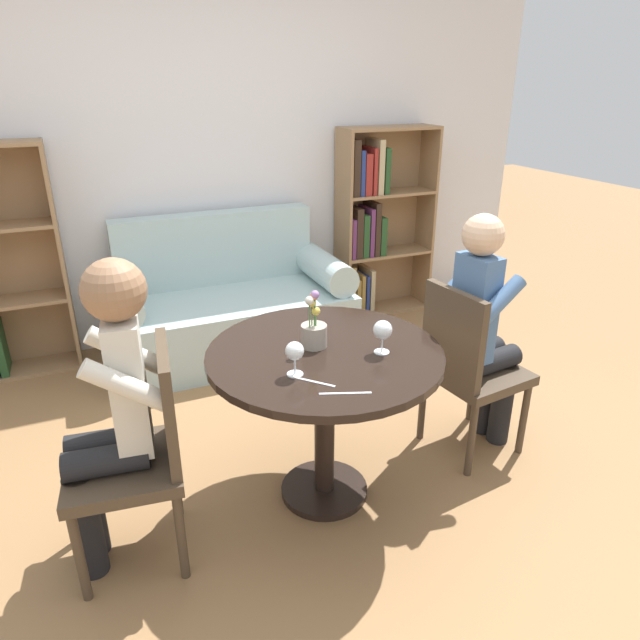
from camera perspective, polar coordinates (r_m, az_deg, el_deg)
ground_plane at (r=2.78m, az=0.43°, el=-16.78°), size 16.00×16.00×0.00m
back_wall at (r=4.13m, az=-11.73°, el=16.74°), size 5.20×0.05×2.70m
round_table at (r=2.44m, az=0.47°, el=-5.95°), size 0.99×0.99×0.74m
couch at (r=3.98m, az=-9.18°, el=1.17°), size 1.60×0.80×0.92m
bookshelf_right at (r=4.52m, az=5.28°, el=9.62°), size 0.76×0.28×1.44m
chair_left at (r=2.31m, az=-17.40°, el=-12.16°), size 0.47×0.47×0.90m
chair_right at (r=2.87m, az=14.52°, el=-4.32°), size 0.47×0.47×0.90m
person_left at (r=2.22m, az=-20.20°, el=-8.39°), size 0.44×0.37×1.24m
person_right at (r=2.88m, az=16.02°, el=-1.12°), size 0.44×0.37×1.23m
wine_glass_left at (r=2.15m, az=-2.55°, el=-3.24°), size 0.07×0.07×0.14m
wine_glass_right at (r=2.33m, az=6.29°, el=-1.06°), size 0.08×0.08×0.14m
flower_vase at (r=2.38m, az=-0.62°, el=-0.99°), size 0.11×0.11×0.25m
knife_left_setting at (r=2.15m, az=-0.83°, el=-6.14°), size 0.14×0.15×0.00m
fork_left_setting at (r=2.07m, az=2.54°, el=-7.33°), size 0.18×0.08×0.00m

